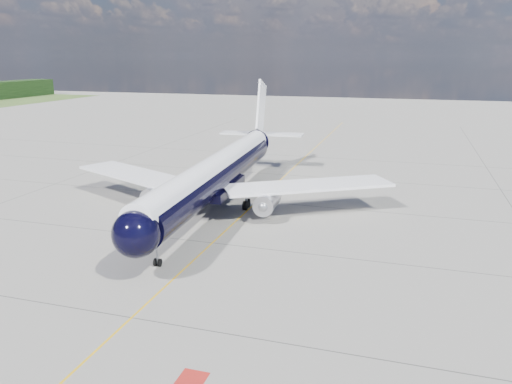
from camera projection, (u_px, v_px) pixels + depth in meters
ground at (268, 191)px, 66.83m from camera, size 320.00×320.00×0.00m
taxiway_centerline at (257, 201)px, 62.22m from camera, size 0.16×160.00×0.01m
red_marking at (192, 379)px, 28.02m from camera, size 1.60×1.60×0.01m
main_airliner at (220, 171)px, 58.66m from camera, size 40.28×49.11×14.18m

